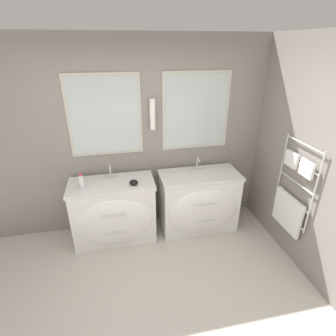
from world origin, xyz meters
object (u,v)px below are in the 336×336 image
Objects in this scene: vanity_right at (199,202)px; amenity_bowl at (134,182)px; toiletry_bottle at (81,182)px; vanity_left at (114,212)px.

vanity_right is 10.12× the size of amenity_bowl.
toiletry_bottle is 1.86× the size of amenity_bowl.
vanity_right is at bearing 0.00° from vanity_left.
vanity_right is 1.62m from toiletry_bottle.
vanity_left is 5.43× the size of toiletry_bottle.
vanity_right is (1.19, 0.00, 0.00)m from vanity_left.
amenity_bowl is (0.63, -0.03, -0.06)m from toiletry_bottle.
vanity_left and vanity_right have the same top height.
vanity_left is 10.12× the size of amenity_bowl.
amenity_bowl is at bearing -174.98° from vanity_right.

